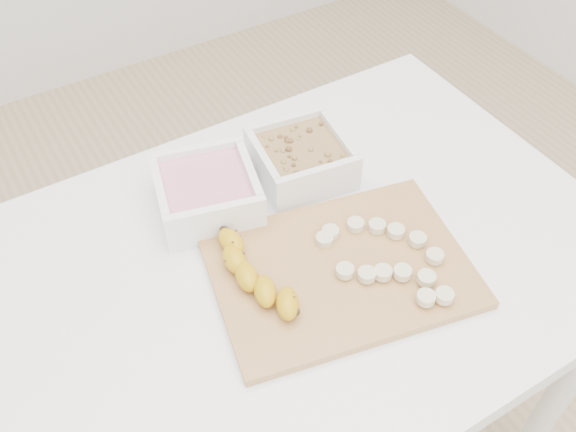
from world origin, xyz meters
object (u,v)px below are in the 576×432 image
table (297,291)px  banana (256,275)px  cutting_board (340,270)px  bowl_granola (301,158)px  bowl_yogurt (207,192)px

table → banana: (-0.09, -0.02, 0.13)m
table → cutting_board: (0.04, -0.06, 0.10)m
banana → bowl_granola: bearing=49.3°
bowl_granola → banana: (-0.19, -0.18, -0.01)m
table → banana: size_ratio=5.37×
table → cutting_board: bearing=-61.0°
bowl_granola → banana: size_ratio=0.93×
banana → cutting_board: bearing=-12.4°
banana → bowl_yogurt: bearing=92.2°
table → bowl_granola: size_ratio=5.80×
banana → table: bearing=21.4°
bowl_yogurt → banana: bearing=-93.6°
bowl_yogurt → cutting_board: bearing=-64.0°
table → bowl_granola: bearing=56.7°
bowl_yogurt → cutting_board: (0.11, -0.22, -0.03)m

